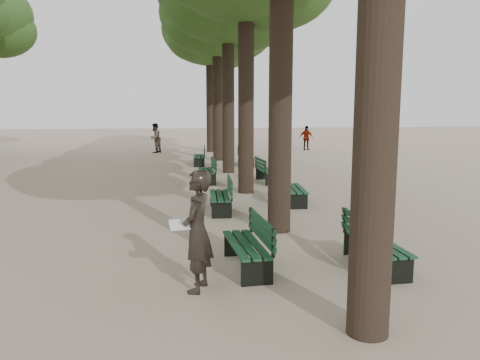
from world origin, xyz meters
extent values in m
plane|color=tan|center=(0.00, 0.00, 0.00)|extent=(120.00, 120.00, 0.00)
cylinder|color=#33261C|center=(1.50, -2.00, 3.75)|extent=(0.52, 0.52, 7.50)
cylinder|color=#33261C|center=(1.50, 3.00, 3.75)|extent=(0.52, 0.52, 7.50)
cylinder|color=#33261C|center=(1.50, 8.00, 3.75)|extent=(0.52, 0.52, 7.50)
cylinder|color=#33261C|center=(1.50, 13.00, 3.75)|extent=(0.52, 0.52, 7.50)
cylinder|color=#33261C|center=(1.50, 18.00, 3.75)|extent=(0.52, 0.52, 7.50)
ellipsoid|color=#254A19|center=(1.50, 18.00, 7.70)|extent=(6.00, 6.00, 4.50)
cylinder|color=#33261C|center=(1.50, 23.00, 3.75)|extent=(0.52, 0.52, 7.50)
ellipsoid|color=#254A19|center=(1.50, 23.00, 7.70)|extent=(6.00, 6.00, 4.50)
cube|color=black|center=(0.35, 0.54, 0.23)|extent=(0.63, 1.83, 0.45)
cube|color=#0E321F|center=(0.35, 0.54, 0.45)|extent=(0.65, 1.83, 0.04)
cube|color=#0E321F|center=(0.63, 0.56, 0.72)|extent=(0.15, 1.80, 0.40)
cube|color=black|center=(0.35, 5.18, 0.23)|extent=(0.62, 1.83, 0.45)
cube|color=#0E321F|center=(0.35, 5.18, 0.45)|extent=(0.64, 1.83, 0.04)
cube|color=#0E321F|center=(0.63, 5.16, 0.72)|extent=(0.14, 1.80, 0.40)
cube|color=black|center=(0.35, 10.34, 0.23)|extent=(0.54, 1.81, 0.45)
cube|color=#0E321F|center=(0.35, 10.34, 0.45)|extent=(0.56, 1.81, 0.04)
cube|color=#0E321F|center=(0.63, 10.34, 0.72)|extent=(0.06, 1.80, 0.40)
cube|color=black|center=(0.35, 15.85, 0.23)|extent=(0.64, 1.83, 0.45)
cube|color=#0E321F|center=(0.35, 15.85, 0.45)|extent=(0.66, 1.83, 0.04)
cube|color=#0E321F|center=(0.63, 15.83, 0.72)|extent=(0.16, 1.80, 0.40)
cube|color=black|center=(2.65, 0.30, 0.23)|extent=(0.58, 1.82, 0.45)
cube|color=#0E321F|center=(2.65, 0.30, 0.45)|extent=(0.60, 1.82, 0.04)
cube|color=#0E321F|center=(2.37, 0.29, 0.72)|extent=(0.10, 1.80, 0.40)
cube|color=black|center=(2.65, 5.99, 0.23)|extent=(0.69, 1.84, 0.45)
cube|color=#0E321F|center=(2.65, 5.99, 0.45)|extent=(0.71, 1.84, 0.04)
cube|color=#0E321F|center=(2.37, 6.01, 0.72)|extent=(0.21, 1.80, 0.40)
cube|color=black|center=(2.65, 10.04, 0.23)|extent=(0.60, 1.82, 0.45)
cube|color=#0E321F|center=(2.65, 10.04, 0.45)|extent=(0.62, 1.82, 0.04)
cube|color=#0E321F|center=(2.37, 10.03, 0.72)|extent=(0.12, 1.80, 0.40)
cube|color=black|center=(2.65, 15.34, 0.23)|extent=(0.56, 1.81, 0.45)
cube|color=#0E321F|center=(2.65, 15.34, 0.45)|extent=(0.58, 1.81, 0.04)
cube|color=#0E321F|center=(2.37, 15.33, 0.72)|extent=(0.08, 1.80, 0.40)
imported|color=black|center=(-0.52, -0.30, 0.94)|extent=(0.60, 0.83, 1.87)
cube|color=white|center=(-0.77, -0.30, 1.05)|extent=(0.37, 0.29, 0.12)
imported|color=#262628|center=(7.33, 27.39, 0.82)|extent=(1.09, 0.40, 1.65)
imported|color=#262628|center=(7.98, 23.42, 0.81)|extent=(0.97, 0.38, 1.63)
imported|color=#262628|center=(-2.04, 22.79, 0.93)|extent=(0.78, 0.97, 1.86)
camera|label=1|loc=(-0.84, -7.21, 2.78)|focal=35.00mm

